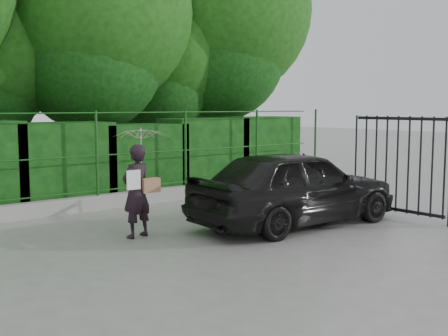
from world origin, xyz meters
TOP-DOWN VIEW (x-y plane):
  - ground at (0.00, 0.00)m, footprint 80.00×80.00m
  - kerb at (0.00, 4.50)m, footprint 14.00×0.25m
  - fence at (0.22, 4.50)m, footprint 14.13×0.06m
  - hedge at (0.00, 5.50)m, footprint 14.20×1.20m
  - trees at (1.14, 7.74)m, footprint 17.10×6.15m
  - gate at (4.60, -0.72)m, footprint 0.22×2.33m
  - woman at (-0.18, 1.77)m, footprint 0.93×0.95m
  - car at (2.50, 0.75)m, footprint 4.25×1.88m

SIDE VIEW (x-z plane):
  - ground at x=0.00m, z-range 0.00..0.00m
  - kerb at x=0.00m, z-range 0.00..0.30m
  - car at x=2.50m, z-range 0.00..1.42m
  - hedge at x=0.00m, z-range -0.06..1.92m
  - gate at x=4.60m, z-range 0.01..2.37m
  - fence at x=0.22m, z-range 0.30..2.10m
  - woman at x=-0.18m, z-range 0.30..2.14m
  - trees at x=1.14m, z-range 0.58..8.66m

